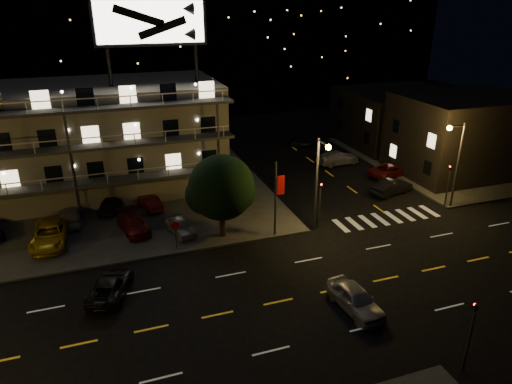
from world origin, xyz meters
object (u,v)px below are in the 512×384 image
object	(u,v)px
side_car_0	(392,187)
road_car_west	(110,286)
road_car_east	(355,299)
lot_car_2	(50,234)
tree	(221,189)
lot_car_4	(181,226)
lot_car_7	(70,216)

from	to	relation	value
side_car_0	road_car_west	world-z (taller)	side_car_0
road_car_west	road_car_east	bearing A→B (deg)	174.24
side_car_0	road_car_west	size ratio (longest dim) A/B	0.98
lot_car_2	tree	bearing A→B (deg)	-10.88
side_car_0	road_car_west	bearing A→B (deg)	92.23
tree	road_car_east	size ratio (longest dim) A/B	1.51
side_car_0	road_car_east	distance (m)	19.79
lot_car_4	side_car_0	distance (m)	21.40
tree	side_car_0	xyz separation A→B (m)	(18.24, 3.22, -3.44)
tree	road_car_east	bearing A→B (deg)	-65.62
lot_car_2	lot_car_4	xyz separation A→B (m)	(9.98, -1.69, -0.13)
tree	lot_car_7	distance (m)	13.77
road_car_east	road_car_west	bearing A→B (deg)	149.83
lot_car_4	lot_car_7	size ratio (longest dim) A/B	0.89
lot_car_4	road_car_west	size ratio (longest dim) A/B	0.80
tree	side_car_0	size ratio (longest dim) A/B	1.48
lot_car_2	side_car_0	xyz separation A→B (m)	(31.31, 0.06, -0.17)
road_car_east	lot_car_7	bearing A→B (deg)	127.75
side_car_0	road_car_west	distance (m)	28.43
road_car_east	lot_car_2	bearing A→B (deg)	135.54
lot_car_2	lot_car_7	world-z (taller)	lot_car_2
lot_car_2	road_car_east	xyz separation A→B (m)	(18.43, -14.97, -0.15)
lot_car_4	side_car_0	size ratio (longest dim) A/B	0.82
road_car_west	side_car_0	bearing A→B (deg)	-143.71
lot_car_4	lot_car_2	bearing A→B (deg)	157.28
lot_car_7	road_car_west	size ratio (longest dim) A/B	0.90
side_car_0	road_car_east	bearing A→B (deg)	124.35
lot_car_2	lot_car_7	size ratio (longest dim) A/B	1.32
road_car_west	lot_car_4	bearing A→B (deg)	-112.00
road_car_east	road_car_west	xyz separation A→B (m)	(-14.27, 6.59, -0.12)
road_car_east	tree	bearing A→B (deg)	109.00
lot_car_4	road_car_east	xyz separation A→B (m)	(8.45, -13.28, -0.02)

